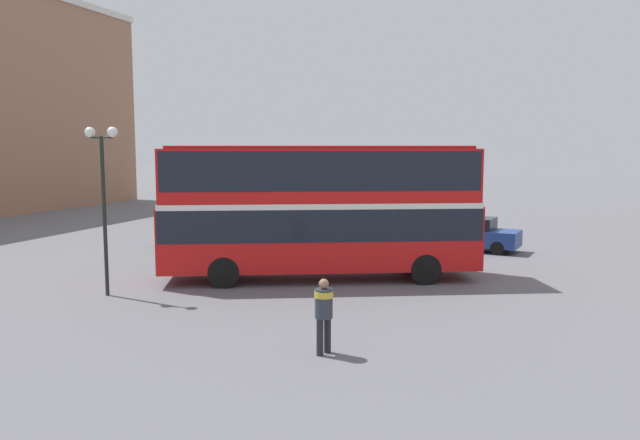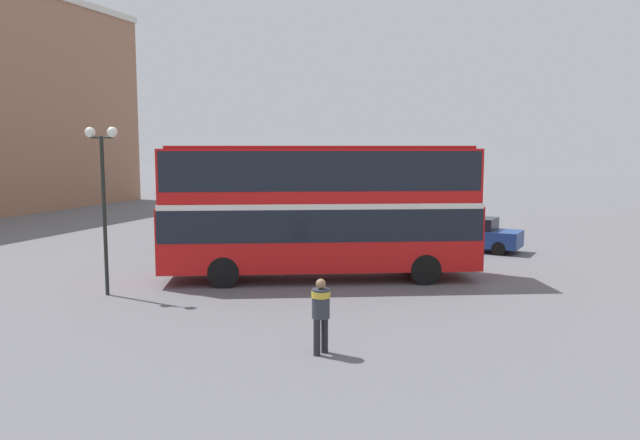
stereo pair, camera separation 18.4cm
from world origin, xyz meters
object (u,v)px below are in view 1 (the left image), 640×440
(pedestrian_foreground, at_px, (324,308))
(parked_car_side_street, at_px, (473,234))
(double_decker_bus, at_px, (320,203))
(parked_car_kerb_far, at_px, (209,230))
(parked_car_kerb_near, at_px, (197,208))
(street_lamp_twin_globe, at_px, (103,174))

(pedestrian_foreground, relative_size, parked_car_side_street, 0.42)
(double_decker_bus, xyz_separation_m, parked_car_kerb_far, (-7.44, 5.53, -1.96))
(parked_car_kerb_near, xyz_separation_m, street_lamp_twin_globe, (7.53, -19.40, 3.09))
(double_decker_bus, bearing_deg, pedestrian_foreground, -93.86)
(pedestrian_foreground, xyz_separation_m, parked_car_kerb_far, (-10.07, 13.31, -0.28))
(parked_car_kerb_near, relative_size, parked_car_side_street, 0.99)
(parked_car_kerb_near, xyz_separation_m, parked_car_side_street, (18.10, -6.67, -0.05))
(parked_car_kerb_far, height_order, parked_car_side_street, parked_car_kerb_far)
(double_decker_bus, height_order, street_lamp_twin_globe, street_lamp_twin_globe)
(parked_car_side_street, height_order, street_lamp_twin_globe, street_lamp_twin_globe)
(parked_car_side_street, bearing_deg, parked_car_kerb_near, 170.06)
(parked_car_kerb_near, distance_m, street_lamp_twin_globe, 21.04)
(pedestrian_foreground, distance_m, parked_car_kerb_near, 27.75)
(pedestrian_foreground, height_order, parked_car_side_street, pedestrian_foreground)
(double_decker_bus, relative_size, parked_car_kerb_near, 2.68)
(pedestrian_foreground, relative_size, parked_car_kerb_far, 0.41)
(double_decker_bus, height_order, parked_car_side_street, double_decker_bus)
(parked_car_kerb_far, distance_m, street_lamp_twin_globe, 10.60)
(street_lamp_twin_globe, bearing_deg, pedestrian_foreground, -21.45)
(parked_car_kerb_far, bearing_deg, parked_car_side_street, -169.85)
(pedestrian_foreground, bearing_deg, street_lamp_twin_globe, 1.63)
(parked_car_side_street, bearing_deg, parked_car_kerb_far, -157.13)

